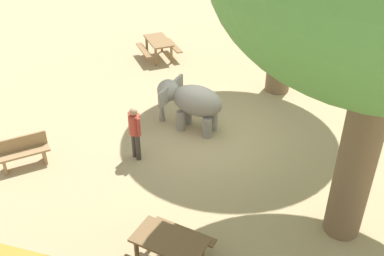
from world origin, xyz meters
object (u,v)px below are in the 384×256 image
Objects in this scene: elephant at (190,101)px; wooden_bench at (22,151)px; picnic_table_far at (159,44)px; picnic_table_near at (169,246)px; person_handler at (135,130)px.

elephant is 1.68× the size of wooden_bench.
picnic_table_far is at bearing -50.10° from elephant.
elephant is 1.23× the size of picnic_table_near.
picnic_table_near is (-4.94, 2.18, 0.12)m from wooden_bench.
wooden_bench reaches higher than picnic_table_near.
person_handler is 6.75m from picnic_table_far.
person_handler is 3.10m from wooden_bench.
wooden_bench is (2.82, 1.19, -0.48)m from person_handler.
person_handler is at bearing 71.91° from elephant.
wooden_bench is at bearing 48.67° from elephant.
wooden_bench reaches higher than picnic_table_far.
picnic_table_far is at bearing 47.61° from person_handler.
picnic_table_near is at bearing 162.90° from picnic_table_far.
picnic_table_far is (1.69, -6.52, -0.36)m from person_handler.
picnic_table_near is 0.84× the size of picnic_table_far.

